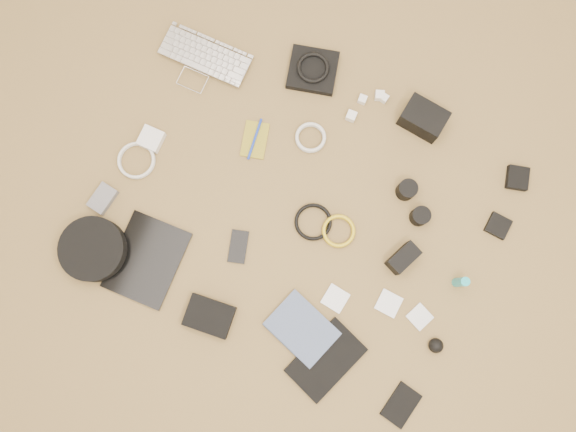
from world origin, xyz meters
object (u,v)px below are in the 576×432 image
at_px(laptop, 200,67).
at_px(paperback, 285,347).
at_px(dslr_camera, 423,118).
at_px(headphone_case, 93,249).
at_px(tablet, 147,260).
at_px(phone, 238,247).

height_order(laptop, paperback, laptop).
distance_m(dslr_camera, headphone_case, 1.19).
height_order(tablet, headphone_case, headphone_case).
height_order(phone, headphone_case, headphone_case).
relative_size(laptop, headphone_case, 1.47).
distance_m(tablet, phone, 0.31).
relative_size(phone, paperback, 0.53).
bearing_deg(paperback, tablet, 101.77).
height_order(dslr_camera, headphone_case, dslr_camera).
distance_m(laptop, dslr_camera, 0.79).
height_order(laptop, dslr_camera, dslr_camera).
bearing_deg(dslr_camera, tablet, -121.88).
height_order(dslr_camera, phone, dslr_camera).
bearing_deg(phone, dslr_camera, 42.69).
bearing_deg(headphone_case, phone, 24.82).
bearing_deg(tablet, dslr_camera, 49.53).
bearing_deg(headphone_case, laptop, 85.92).
bearing_deg(tablet, headphone_case, -168.55).
relative_size(laptop, tablet, 1.15).
bearing_deg(paperback, phone, 69.01).
xyz_separation_m(dslr_camera, paperback, (-0.13, -0.88, -0.03)).
bearing_deg(phone, headphone_case, -170.67).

